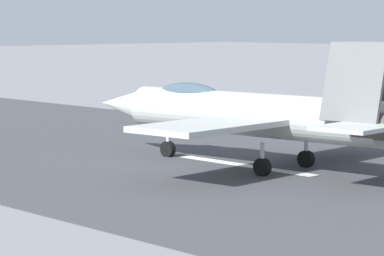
# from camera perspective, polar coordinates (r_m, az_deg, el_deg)

# --- Properties ---
(ground_plane) EXTENTS (400.00, 400.00, 0.00)m
(ground_plane) POSITION_cam_1_polar(r_m,az_deg,el_deg) (42.88, 3.18, -2.27)
(ground_plane) COLOR gray
(runway_strip) EXTENTS (240.00, 26.00, 0.02)m
(runway_strip) POSITION_cam_1_polar(r_m,az_deg,el_deg) (42.87, 3.20, -2.26)
(runway_strip) COLOR #3F4044
(runway_strip) RESTS_ON ground
(fighter_jet) EXTENTS (17.92, 14.73, 5.63)m
(fighter_jet) POSITION_cam_1_polar(r_m,az_deg,el_deg) (42.17, 3.52, 0.90)
(fighter_jet) COLOR #B4B9B4
(fighter_jet) RESTS_ON ground
(crew_person) EXTENTS (0.43, 0.65, 1.64)m
(crew_person) POSITION_cam_1_polar(r_m,az_deg,el_deg) (60.58, 0.74, 1.02)
(crew_person) COLOR #1E2338
(crew_person) RESTS_ON ground
(marker_cone_mid) EXTENTS (0.44, 0.44, 0.55)m
(marker_cone_mid) POSITION_cam_1_polar(r_m,az_deg,el_deg) (55.92, 7.10, -0.02)
(marker_cone_mid) COLOR orange
(marker_cone_mid) RESTS_ON ground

